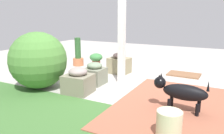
{
  "coord_description": "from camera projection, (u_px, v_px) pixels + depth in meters",
  "views": [
    {
      "loc": [
        -1.63,
        3.78,
        1.33
      ],
      "look_at": [
        0.27,
        0.17,
        0.37
      ],
      "focal_mm": 35.63,
      "sensor_mm": 36.0,
      "label": 1
    }
  ],
  "objects": [
    {
      "name": "doormat",
      "position": [
        184.0,
        74.0,
        5.03
      ],
      "size": [
        0.71,
        0.48,
        0.03
      ],
      "primitive_type": "cube",
      "rotation": [
        0.0,
        0.0,
        -0.02
      ],
      "color": "brown",
      "rests_on": "ground"
    },
    {
      "name": "stone_planter_nearest",
      "position": [
        119.0,
        64.0,
        5.18
      ],
      "size": [
        0.5,
        0.43,
        0.48
      ],
      "color": "gray",
      "rests_on": "ground"
    },
    {
      "name": "terracotta_pot_tall",
      "position": [
        78.0,
        56.0,
        5.93
      ],
      "size": [
        0.28,
        0.28,
        0.75
      ],
      "color": "#BE6B44",
      "rests_on": "ground"
    },
    {
      "name": "terracotta_pot_broad",
      "position": [
        96.0,
        59.0,
        5.61
      ],
      "size": [
        0.32,
        0.32,
        0.39
      ],
      "color": "#C26849",
      "rests_on": "ground"
    },
    {
      "name": "round_shrub",
      "position": [
        38.0,
        60.0,
        4.06
      ],
      "size": [
        1.04,
        1.04,
        1.04
      ],
      "primitive_type": "sphere",
      "color": "#4C8338",
      "rests_on": "ground"
    },
    {
      "name": "brick_path",
      "position": [
        179.0,
        108.0,
        3.25
      ],
      "size": [
        1.8,
        2.4,
        0.02
      ],
      "primitive_type": "cube",
      "color": "#A05A42",
      "rests_on": "ground"
    },
    {
      "name": "stone_planter_mid",
      "position": [
        95.0,
        74.0,
        4.35
      ],
      "size": [
        0.38,
        0.41,
        0.44
      ],
      "color": "gray",
      "rests_on": "ground"
    },
    {
      "name": "porch_pillar",
      "position": [
        122.0,
        28.0,
        4.26
      ],
      "size": [
        0.12,
        0.12,
        2.19
      ],
      "primitive_type": "cube",
      "color": "white",
      "rests_on": "ground"
    },
    {
      "name": "ground_plane",
      "position": [
        128.0,
        85.0,
        4.3
      ],
      "size": [
        12.0,
        12.0,
        0.0
      ],
      "primitive_type": "plane",
      "color": "#B4ADA6"
    },
    {
      "name": "stone_planter_far",
      "position": [
        78.0,
        82.0,
        3.85
      ],
      "size": [
        0.49,
        0.46,
        0.45
      ],
      "color": "gray",
      "rests_on": "ground"
    },
    {
      "name": "dog",
      "position": [
        181.0,
        91.0,
        3.07
      ],
      "size": [
        0.75,
        0.21,
        0.51
      ],
      "color": "black",
      "rests_on": "ground"
    },
    {
      "name": "ceramic_urn",
      "position": [
        169.0,
        125.0,
        2.43
      ],
      "size": [
        0.28,
        0.28,
        0.32
      ],
      "primitive_type": "cylinder",
      "color": "beige",
      "rests_on": "ground"
    }
  ]
}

